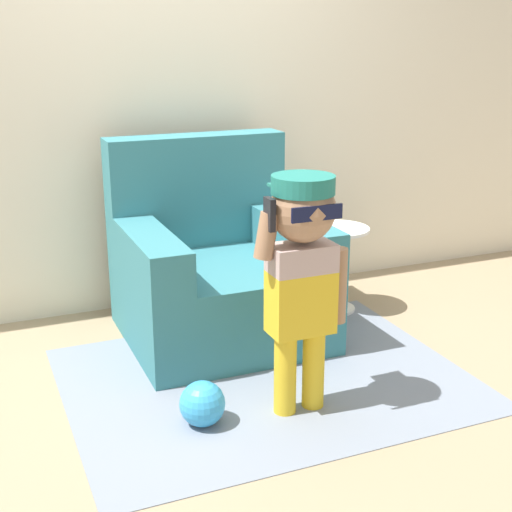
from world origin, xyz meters
The scene contains 7 objects.
ground_plane centered at (0.00, 0.00, 0.00)m, with size 10.00×10.00×0.00m, color #998466.
wall_back centered at (0.00, 0.78, 1.30)m, with size 10.00×0.05×2.60m.
armchair centered at (0.18, 0.18, 0.36)m, with size 0.99×0.96×1.04m.
person_child centered at (0.23, -0.75, 0.69)m, with size 0.42×0.32×1.04m.
side_table centered at (0.93, 0.21, 0.31)m, with size 0.37×0.37×0.51m.
rug centered at (0.20, -0.44, 0.00)m, with size 1.85×1.45×0.01m.
toy_ball centered at (-0.21, -0.71, 0.10)m, with size 0.19×0.19×0.19m.
Camera 1 is at (-1.03, -3.24, 1.58)m, focal length 50.00 mm.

